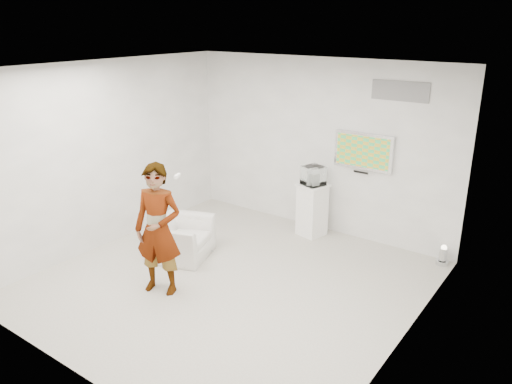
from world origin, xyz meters
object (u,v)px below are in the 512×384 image
person (158,230)px  armchair (182,239)px  tv (364,151)px  pedestal (312,210)px  floor_uplight (443,255)px

person → armchair: size_ratio=1.97×
tv → pedestal: 1.35m
pedestal → floor_uplight: pedestal is taller
tv → person: size_ratio=0.55×
tv → person: bearing=-114.8°
tv → floor_uplight: 2.03m
person → floor_uplight: size_ratio=6.00×
armchair → tv: bearing=-60.0°
person → pedestal: bearing=56.8°
tv → pedestal: size_ratio=1.09×
person → tv: bearing=46.4°
pedestal → floor_uplight: size_ratio=3.00×
person → floor_uplight: 4.32m
person → floor_uplight: person is taller
person → armchair: person is taller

